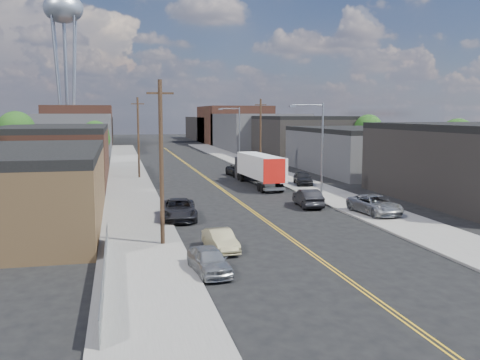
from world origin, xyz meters
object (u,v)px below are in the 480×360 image
water_tower (64,14)px  car_right_oncoming (308,198)px  car_left_b (220,240)px  car_left_c (179,209)px  car_left_a (209,260)px  car_right_lot_c (303,178)px  car_ahead_truck (239,170)px  semi_truck (257,168)px  car_right_lot_a (375,205)px

water_tower → car_right_oncoming: bearing=-73.0°
car_left_b → car_left_c: bearing=92.4°
car_left_a → car_right_oncoming: 20.79m
car_right_oncoming → car_right_lot_c: size_ratio=1.09×
car_right_oncoming → car_right_lot_c: car_right_lot_c is taller
car_ahead_truck → car_left_c: bearing=-115.7°
semi_truck → car_ahead_truck: semi_truck is taller
car_left_c → car_left_b: bearing=-77.7°
car_left_a → car_ahead_truck: 42.43m
car_left_c → car_ahead_truck: (10.83, 26.84, -0.04)m
car_right_oncoming → water_tower: bearing=-68.3°
car_left_c → car_right_lot_c: car_right_lot_c is taller
water_tower → car_left_b: 107.67m
semi_truck → car_left_a: (-10.90, -31.84, -1.32)m
water_tower → car_left_a: (15.60, -106.29, -29.96)m
water_tower → car_left_b: bearing=-80.5°
car_right_lot_a → car_ahead_truck: car_right_lot_a is taller
car_left_c → car_right_lot_c: 22.48m
semi_truck → car_right_lot_a: 20.08m
car_left_a → water_tower: bearing=92.2°
car_right_lot_c → car_ahead_truck: bearing=124.4°
semi_truck → car_left_c: (-10.83, -17.67, -1.23)m
car_left_a → car_left_c: (0.07, 14.17, 0.10)m
semi_truck → car_right_oncoming: 14.63m
car_right_lot_a → car_right_lot_c: (0.41, 18.00, 0.00)m
semi_truck → car_left_a: 33.68m
semi_truck → car_right_lot_a: size_ratio=2.57×
car_left_b → car_left_c: (-1.33, 9.88, 0.15)m
semi_truck → car_left_b: size_ratio=3.53×
water_tower → car_ahead_truck: size_ratio=6.86×
car_left_b → car_ahead_truck: 37.93m
car_left_c → car_right_lot_c: (15.67, 16.12, 0.11)m
water_tower → car_left_a: water_tower is taller
water_tower → semi_truck: bearing=-70.4°
car_right_lot_a → car_left_b: bearing=-156.7°
semi_truck → car_left_c: bearing=-124.9°
car_right_oncoming → car_ahead_truck: car_right_oncoming is taller
car_right_lot_c → car_left_a: bearing=-107.3°
car_left_a → car_left_b: (1.40, 4.29, -0.05)m
water_tower → semi_truck: 84.05m
water_tower → car_left_a: bearing=-81.7°
car_left_a → semi_truck: bearing=65.0°
car_ahead_truck → car_right_lot_a: bearing=-84.9°
car_right_oncoming → car_right_lot_c: (4.17, 13.01, 0.11)m
car_right_lot_a → semi_truck: bearing=96.2°
car_left_c → car_right_lot_a: 15.37m
car_left_b → car_right_lot_a: bearing=24.6°
car_left_b → car_ahead_truck: size_ratio=0.72×
car_left_a → car_right_lot_a: size_ratio=0.76×
car_left_c → semi_truck: bearing=63.1°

